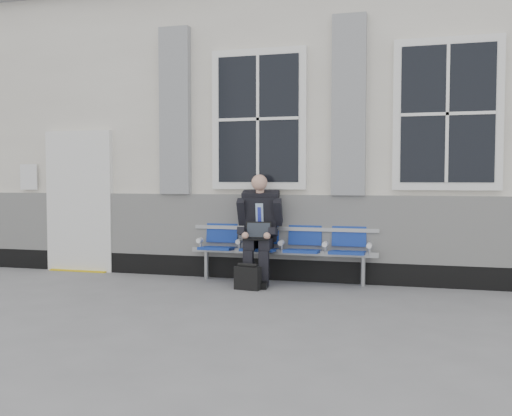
% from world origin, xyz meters
% --- Properties ---
extents(ground, '(70.00, 70.00, 0.00)m').
position_xyz_m(ground, '(0.00, 0.00, 0.00)').
color(ground, slate).
rests_on(ground, ground).
extents(station_building, '(14.40, 4.40, 4.49)m').
position_xyz_m(station_building, '(-0.02, 3.47, 2.22)').
color(station_building, silver).
rests_on(station_building, ground).
extents(bench, '(2.60, 0.47, 0.91)m').
position_xyz_m(bench, '(-1.78, 1.32, 0.55)').
color(bench, '#9EA0A3').
rests_on(bench, ground).
extents(businessman, '(0.63, 0.84, 1.48)m').
position_xyz_m(businessman, '(-2.07, 1.19, 0.79)').
color(businessman, black).
rests_on(businessman, ground).
extents(briefcase, '(0.35, 0.18, 0.34)m').
position_xyz_m(briefcase, '(-2.09, 0.68, 0.16)').
color(briefcase, black).
rests_on(briefcase, ground).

